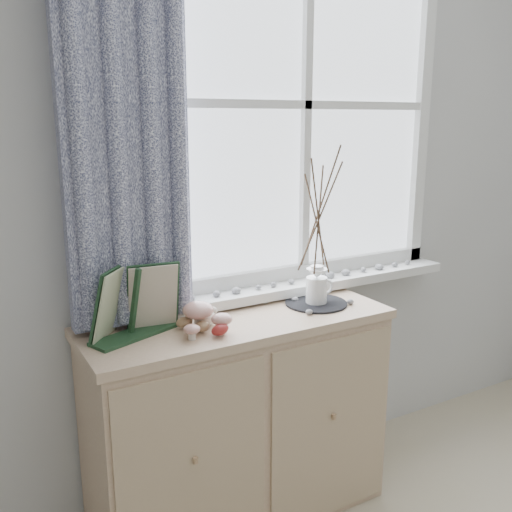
{
  "coord_description": "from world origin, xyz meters",
  "views": [
    {
      "loc": [
        -1.11,
        -0.07,
        1.59
      ],
      "look_at": [
        -0.1,
        1.7,
        1.1
      ],
      "focal_mm": 40.0,
      "sensor_mm": 36.0,
      "label": 1
    }
  ],
  "objects_px": {
    "sideboard": "(240,419)",
    "twig_pitcher": "(318,213)",
    "botanical_book": "(136,303)",
    "toadstool_cluster": "(203,315)"
  },
  "relations": [
    {
      "from": "botanical_book",
      "to": "twig_pitcher",
      "type": "relative_size",
      "value": 0.58
    },
    {
      "from": "sideboard",
      "to": "botanical_book",
      "type": "bearing_deg",
      "value": -179.27
    },
    {
      "from": "twig_pitcher",
      "to": "botanical_book",
      "type": "bearing_deg",
      "value": -171.13
    },
    {
      "from": "sideboard",
      "to": "toadstool_cluster",
      "type": "distance_m",
      "value": 0.52
    },
    {
      "from": "sideboard",
      "to": "twig_pitcher",
      "type": "height_order",
      "value": "twig_pitcher"
    },
    {
      "from": "sideboard",
      "to": "toadstool_cluster",
      "type": "height_order",
      "value": "toadstool_cluster"
    },
    {
      "from": "sideboard",
      "to": "twig_pitcher",
      "type": "bearing_deg",
      "value": -0.42
    },
    {
      "from": "toadstool_cluster",
      "to": "twig_pitcher",
      "type": "xyz_separation_m",
      "value": [
        0.53,
        0.05,
        0.32
      ]
    },
    {
      "from": "twig_pitcher",
      "to": "sideboard",
      "type": "bearing_deg",
      "value": -171.73
    },
    {
      "from": "sideboard",
      "to": "botanical_book",
      "type": "distance_m",
      "value": 0.68
    }
  ]
}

